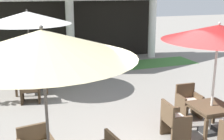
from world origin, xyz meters
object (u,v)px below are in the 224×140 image
Objects in this scene: patio_chair_mid_right_south at (30,89)px; patio_chair_near_foreground_north at (188,103)px; patio_table_mid_right at (32,74)px; patio_umbrella_mid_right at (27,18)px; patio_umbrella_near_foreground at (219,33)px; terracotta_urn at (85,73)px; patio_chair_near_foreground_west at (174,122)px; patio_chair_mid_right_north at (33,71)px; patio_umbrella_mid_left at (42,45)px; patio_table_near_foreground at (211,109)px.

patio_chair_near_foreground_north is at bearing -25.22° from patio_chair_mid_right_south.
patio_chair_mid_right_south is at bearing -30.53° from patio_chair_near_foreground_north.
patio_umbrella_mid_right is at bearing 116.57° from patio_table_mid_right.
patio_umbrella_mid_right reaches higher than patio_umbrella_near_foreground.
patio_table_mid_right is at bearing 90.00° from patio_chair_mid_right_south.
patio_umbrella_mid_right reaches higher than terracotta_urn.
patio_chair_near_foreground_west reaches higher than patio_table_mid_right.
patio_chair_near_foreground_west is at bearing 45.04° from patio_chair_near_foreground_north.
patio_chair_mid_right_north is 2.07× the size of terracotta_urn.
patio_umbrella_mid_left is 6.50× the size of terracotta_urn.
patio_umbrella_near_foreground is at bearing -73.49° from terracotta_urn.
terracotta_urn is at bearing -67.34° from patio_chair_near_foreground_north.
terracotta_urn is at bearing 70.56° from patio_umbrella_mid_left.
patio_chair_near_foreground_west is 4.52m from patio_chair_mid_right_south.
patio_umbrella_near_foreground reaches higher than patio_chair_mid_right_north.
patio_chair_mid_right_south is at bearing 90.00° from patio_chair_mid_right_north.
patio_chair_near_foreground_west is 5.50m from terracotta_urn.
patio_chair_mid_right_north is (-3.59, 5.63, -1.99)m from patio_umbrella_near_foreground.
patio_umbrella_near_foreground is 2.30× the size of patio_table_mid_right.
patio_chair_near_foreground_west is at bearing 177.59° from patio_table_near_foreground.
patio_chair_near_foreground_north is 4.83m from terracotta_urn.
patio_umbrella_mid_left reaches higher than patio_table_near_foreground.
patio_umbrella_mid_left is 1.01× the size of patio_umbrella_mid_right.
patio_umbrella_near_foreground reaches higher than patio_chair_near_foreground_north.
patio_chair_near_foreground_north is 0.31× the size of patio_umbrella_mid_right.
patio_chair_mid_right_south is at bearing 137.87° from patio_table_near_foreground.
patio_umbrella_mid_right reaches higher than patio_table_mid_right.
patio_chair_mid_right_south reaches higher than patio_table_mid_right.
patio_table_near_foreground is at bearing -73.49° from terracotta_urn.
patio_chair_mid_right_north is at bearing 122.51° from patio_table_near_foreground.
patio_umbrella_mid_right is 3.16× the size of patio_chair_mid_right_south.
patio_umbrella_near_foreground is 5.59m from patio_chair_mid_right_south.
patio_chair_near_foreground_north is 4.67m from patio_chair_mid_right_south.
patio_chair_near_foreground_north reaches higher than patio_table_near_foreground.
terracotta_urn is at bearing 106.51° from patio_umbrella_near_foreground.
patio_chair_mid_right_north is (0.14, 1.06, -2.04)m from patio_umbrella_mid_right.
patio_umbrella_mid_left is at bearing -91.97° from patio_umbrella_mid_right.
patio_chair_near_foreground_north is (1.01, 0.93, -0.02)m from patio_chair_near_foreground_west.
patio_table_mid_right is at bearing 129.26° from patio_table_near_foreground.
patio_umbrella_near_foreground is 6.15m from terracotta_urn.
patio_umbrella_mid_right is 6.44× the size of terracotta_urn.
patio_table_near_foreground is 1.04× the size of patio_chair_near_foreground_north.
patio_chair_mid_right_north is at bearing 87.11° from patio_umbrella_mid_left.
patio_chair_near_foreground_north reaches higher than patio_table_mid_right.
patio_umbrella_mid_right is (-2.76, 4.52, 2.04)m from patio_chair_near_foreground_west.
patio_chair_near_foreground_north is 0.97× the size of patio_chair_mid_right_north.
terracotta_urn is (2.25, 1.99, -0.24)m from patio_chair_mid_right_south.
patio_table_near_foreground is 1.02× the size of patio_chair_mid_right_south.
patio_table_mid_right is (0.19, 5.57, -1.95)m from patio_umbrella_mid_left.
patio_umbrella_mid_left reaches higher than patio_chair_mid_right_south.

